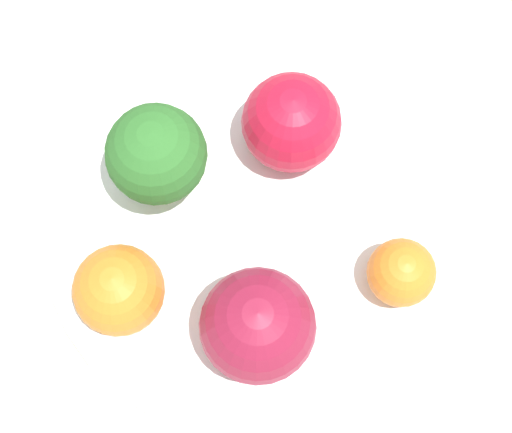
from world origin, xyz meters
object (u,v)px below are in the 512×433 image
at_px(broccoli, 156,155).
at_px(apple_green, 291,123).
at_px(orange_back, 119,290).
at_px(apple_red, 258,326).
at_px(orange_front, 401,273).
at_px(bowl, 256,231).

xyz_separation_m(broccoli, apple_green, (0.07, -0.03, -0.01)).
bearing_deg(apple_green, orange_back, -177.00).
bearing_deg(apple_red, orange_front, -20.87).
bearing_deg(bowl, orange_back, 169.45).
distance_m(bowl, apple_red, 0.08).
bearing_deg(orange_front, apple_green, 81.83).
relative_size(bowl, broccoli, 3.57).
height_order(broccoli, orange_back, broccoli).
distance_m(broccoli, orange_front, 0.14).
xyz_separation_m(bowl, orange_back, (-0.08, 0.02, 0.04)).
xyz_separation_m(apple_red, orange_front, (0.08, -0.03, -0.01)).
bearing_deg(orange_back, apple_red, -58.41).
height_order(bowl, orange_front, orange_front).
distance_m(bowl, orange_front, 0.09).
bearing_deg(apple_red, broccoli, 77.89).
distance_m(apple_red, apple_green, 0.12).
xyz_separation_m(bowl, orange_front, (0.03, -0.08, 0.04)).
bearing_deg(bowl, orange_front, -66.96).
height_order(bowl, broccoli, broccoli).
distance_m(orange_front, orange_back, 0.15).
height_order(broccoli, orange_front, broccoli).
height_order(apple_red, orange_back, apple_red).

